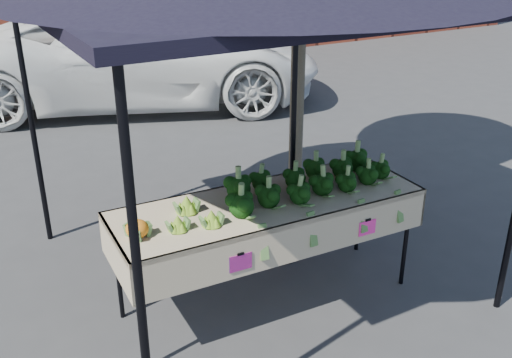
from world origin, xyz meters
name	(u,v)px	position (x,y,z in m)	size (l,w,h in m)	color
ground	(273,286)	(0.00, 0.00, 0.00)	(90.00, 90.00, 0.00)	#353538
table	(268,252)	(-0.14, -0.14, 0.45)	(2.43, 0.88, 0.90)	tan
canopy	(251,122)	(-0.03, 0.33, 1.37)	(3.16, 3.16, 2.74)	black
broccoli_heap	(307,176)	(0.22, -0.11, 1.01)	(1.51, 0.54, 0.23)	black
romanesco_cluster	(188,210)	(-0.80, -0.15, 0.99)	(0.40, 0.44, 0.17)	#98BB37
cauliflower_pair	(137,227)	(-1.19, -0.19, 0.98)	(0.17, 0.17, 0.16)	orange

